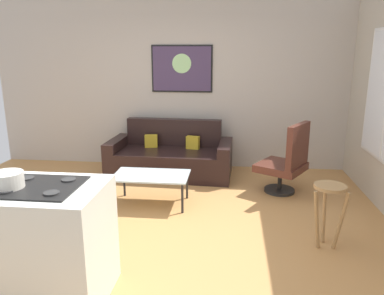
{
  "coord_description": "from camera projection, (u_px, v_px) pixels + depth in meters",
  "views": [
    {
      "loc": [
        0.77,
        -3.7,
        1.9
      ],
      "look_at": [
        0.27,
        0.9,
        0.7
      ],
      "focal_mm": 35.0,
      "sensor_mm": 36.0,
      "label": 1
    }
  ],
  "objects": [
    {
      "name": "ground",
      "position": [
        159.0,
        230.0,
        4.13
      ],
      "size": [
        6.4,
        6.4,
        0.04
      ],
      "primitive_type": "cube",
      "color": "#BB8349"
    },
    {
      "name": "kitchen_counter",
      "position": [
        12.0,
        241.0,
        2.91
      ],
      "size": [
        1.47,
        0.71,
        0.94
      ],
      "color": "silver",
      "rests_on": "ground"
    },
    {
      "name": "bar_stool",
      "position": [
        329.0,
        200.0,
        3.63
      ],
      "size": [
        0.35,
        0.35,
        0.65
      ],
      "color": "#A57B4B",
      "rests_on": "ground"
    },
    {
      "name": "coffee_table",
      "position": [
        151.0,
        177.0,
        4.7
      ],
      "size": [
        0.94,
        0.55,
        0.39
      ],
      "color": "silver",
      "rests_on": "ground"
    },
    {
      "name": "back_wall",
      "position": [
        186.0,
        82.0,
        6.1
      ],
      "size": [
        6.4,
        0.05,
        2.8
      ],
      "primitive_type": "cube",
      "color": "#B6AB9F",
      "rests_on": "ground"
    },
    {
      "name": "mixing_bowl",
      "position": [
        7.0,
        181.0,
        2.71
      ],
      "size": [
        0.24,
        0.24,
        0.13
      ],
      "color": "silver",
      "rests_on": "kitchen_counter"
    },
    {
      "name": "wall_painting",
      "position": [
        182.0,
        69.0,
        6.01
      ],
      "size": [
        0.99,
        0.03,
        0.75
      ],
      "color": "black"
    },
    {
      "name": "couch",
      "position": [
        171.0,
        157.0,
        5.88
      ],
      "size": [
        1.93,
        0.94,
        0.83
      ],
      "color": "black",
      "rests_on": "ground"
    },
    {
      "name": "armchair",
      "position": [
        287.0,
        161.0,
        5.04
      ],
      "size": [
        0.79,
        0.8,
        0.98
      ],
      "color": "black",
      "rests_on": "ground"
    }
  ]
}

